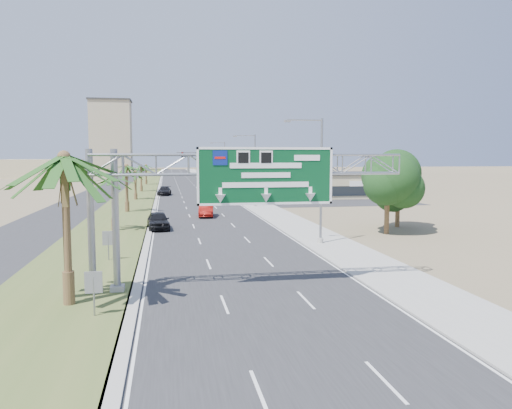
{
  "coord_description": "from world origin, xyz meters",
  "views": [
    {
      "loc": [
        -4.63,
        -16.02,
        7.03
      ],
      "look_at": [
        0.55,
        12.71,
        4.2
      ],
      "focal_mm": 35.0,
      "sensor_mm": 36.0,
      "label": 1
    }
  ],
  "objects_px": {
    "sign_gantry": "(235,175)",
    "car_right_lane": "(212,195)",
    "signal_mast": "(222,169)",
    "pole_sign_blue": "(256,169)",
    "pole_sign_red_near": "(277,160)",
    "car_mid_lane": "(206,210)",
    "car_far": "(164,191)",
    "store_building": "(324,186)",
    "pole_sign_red_far": "(238,158)",
    "car_left_lane": "(158,221)",
    "palm_near": "(64,158)"
  },
  "relations": [
    {
      "from": "car_mid_lane",
      "to": "car_right_lane",
      "type": "xyz_separation_m",
      "value": [
        2.75,
        22.02,
        0.01
      ]
    },
    {
      "from": "pole_sign_red_near",
      "to": "pole_sign_blue",
      "type": "relative_size",
      "value": 1.2
    },
    {
      "from": "palm_near",
      "to": "store_building",
      "type": "bearing_deg",
      "value": 61.72
    },
    {
      "from": "car_mid_lane",
      "to": "pole_sign_red_near",
      "type": "relative_size",
      "value": 0.57
    },
    {
      "from": "palm_near",
      "to": "pole_sign_red_far",
      "type": "xyz_separation_m",
      "value": [
        18.2,
        70.46,
        -0.28
      ]
    },
    {
      "from": "pole_sign_blue",
      "to": "car_mid_lane",
      "type": "bearing_deg",
      "value": -113.57
    },
    {
      "from": "car_mid_lane",
      "to": "car_right_lane",
      "type": "height_order",
      "value": "car_right_lane"
    },
    {
      "from": "store_building",
      "to": "car_far",
      "type": "height_order",
      "value": "store_building"
    },
    {
      "from": "car_far",
      "to": "pole_sign_red_far",
      "type": "bearing_deg",
      "value": 20.17
    },
    {
      "from": "signal_mast",
      "to": "pole_sign_blue",
      "type": "xyz_separation_m",
      "value": [
        4.75,
        -7.15,
        0.12
      ]
    },
    {
      "from": "car_mid_lane",
      "to": "car_far",
      "type": "relative_size",
      "value": 0.9
    },
    {
      "from": "sign_gantry",
      "to": "palm_near",
      "type": "distance_m",
      "value": 8.41
    },
    {
      "from": "pole_sign_red_near",
      "to": "pole_sign_red_far",
      "type": "height_order",
      "value": "pole_sign_red_far"
    },
    {
      "from": "car_left_lane",
      "to": "car_mid_lane",
      "type": "xyz_separation_m",
      "value": [
        5.35,
        9.26,
        -0.07
      ]
    },
    {
      "from": "car_far",
      "to": "pole_sign_blue",
      "type": "xyz_separation_m",
      "value": [
        14.92,
        -10.3,
        4.2
      ]
    },
    {
      "from": "pole_sign_blue",
      "to": "car_far",
      "type": "bearing_deg",
      "value": 145.39
    },
    {
      "from": "car_far",
      "to": "car_right_lane",
      "type": "bearing_deg",
      "value": -49.11
    },
    {
      "from": "palm_near",
      "to": "pole_sign_blue",
      "type": "height_order",
      "value": "palm_near"
    },
    {
      "from": "car_far",
      "to": "pole_sign_red_far",
      "type": "height_order",
      "value": "pole_sign_red_far"
    },
    {
      "from": "palm_near",
      "to": "pole_sign_red_far",
      "type": "height_order",
      "value": "pole_sign_red_far"
    },
    {
      "from": "pole_sign_red_far",
      "to": "sign_gantry",
      "type": "bearing_deg",
      "value": -98.35
    },
    {
      "from": "signal_mast",
      "to": "car_far",
      "type": "bearing_deg",
      "value": 162.81
    },
    {
      "from": "car_left_lane",
      "to": "car_far",
      "type": "xyz_separation_m",
      "value": [
        0.46,
        42.54,
        -0.08
      ]
    },
    {
      "from": "store_building",
      "to": "pole_sign_blue",
      "type": "bearing_deg",
      "value": -174.43
    },
    {
      "from": "palm_near",
      "to": "car_mid_lane",
      "type": "distance_m",
      "value": 35.57
    },
    {
      "from": "car_right_lane",
      "to": "car_far",
      "type": "xyz_separation_m",
      "value": [
        -7.64,
        11.27,
        -0.03
      ]
    },
    {
      "from": "store_building",
      "to": "pole_sign_red_near",
      "type": "relative_size",
      "value": 2.18
    },
    {
      "from": "car_far",
      "to": "car_left_lane",
      "type": "bearing_deg",
      "value": -83.88
    },
    {
      "from": "sign_gantry",
      "to": "car_left_lane",
      "type": "bearing_deg",
      "value": 100.98
    },
    {
      "from": "pole_sign_red_near",
      "to": "palm_near",
      "type": "bearing_deg",
      "value": -113.86
    },
    {
      "from": "pole_sign_blue",
      "to": "car_left_lane",
      "type": "bearing_deg",
      "value": -115.49
    },
    {
      "from": "sign_gantry",
      "to": "store_building",
      "type": "height_order",
      "value": "sign_gantry"
    },
    {
      "from": "pole_sign_blue",
      "to": "pole_sign_red_near",
      "type": "bearing_deg",
      "value": -84.62
    },
    {
      "from": "signal_mast",
      "to": "car_far",
      "type": "distance_m",
      "value": 11.41
    },
    {
      "from": "car_far",
      "to": "pole_sign_blue",
      "type": "bearing_deg",
      "value": -27.88
    },
    {
      "from": "store_building",
      "to": "pole_sign_red_near",
      "type": "bearing_deg",
      "value": -131.66
    },
    {
      "from": "car_right_lane",
      "to": "car_mid_lane",
      "type": "bearing_deg",
      "value": -90.22
    },
    {
      "from": "car_mid_lane",
      "to": "car_far",
      "type": "height_order",
      "value": "car_mid_lane"
    },
    {
      "from": "palm_near",
      "to": "car_right_lane",
      "type": "relative_size",
      "value": 1.47
    },
    {
      "from": "pole_sign_red_far",
      "to": "pole_sign_blue",
      "type": "bearing_deg",
      "value": -86.15
    },
    {
      "from": "palm_near",
      "to": "car_left_lane",
      "type": "xyz_separation_m",
      "value": [
        3.74,
        24.58,
        -6.08
      ]
    },
    {
      "from": "sign_gantry",
      "to": "signal_mast",
      "type": "xyz_separation_m",
      "value": [
        6.23,
        62.05,
        -1.21
      ]
    },
    {
      "from": "sign_gantry",
      "to": "car_right_lane",
      "type": "relative_size",
      "value": 2.95
    },
    {
      "from": "sign_gantry",
      "to": "car_right_lane",
      "type": "bearing_deg",
      "value": 86.07
    },
    {
      "from": "car_mid_lane",
      "to": "car_right_lane",
      "type": "bearing_deg",
      "value": 88.35
    },
    {
      "from": "palm_near",
      "to": "store_building",
      "type": "relative_size",
      "value": 0.46
    },
    {
      "from": "signal_mast",
      "to": "car_right_lane",
      "type": "relative_size",
      "value": 1.81
    },
    {
      "from": "sign_gantry",
      "to": "signal_mast",
      "type": "bearing_deg",
      "value": 84.26
    },
    {
      "from": "signal_mast",
      "to": "pole_sign_red_far",
      "type": "distance_m",
      "value": 7.75
    },
    {
      "from": "pole_sign_red_far",
      "to": "car_left_lane",
      "type": "bearing_deg",
      "value": -107.49
    }
  ]
}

